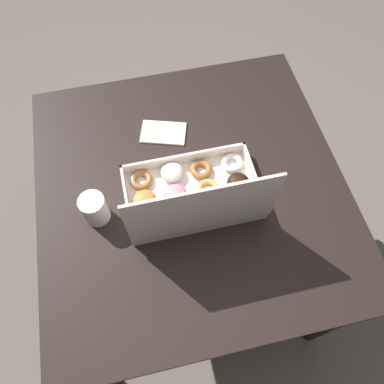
% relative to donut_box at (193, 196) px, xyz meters
% --- Properties ---
extents(ground_plane, '(8.00, 8.00, 0.00)m').
position_rel_donut_box_xyz_m(ground_plane, '(-0.01, -0.06, -0.80)').
color(ground_plane, '#6B6054').
extents(dining_table, '(0.96, 1.00, 0.75)m').
position_rel_donut_box_xyz_m(dining_table, '(-0.01, -0.06, -0.15)').
color(dining_table, black).
rests_on(dining_table, ground_plane).
extents(donut_box, '(0.40, 0.26, 0.27)m').
position_rel_donut_box_xyz_m(donut_box, '(0.00, 0.00, 0.00)').
color(donut_box, silver).
rests_on(donut_box, dining_table).
extents(coffee_mug, '(0.08, 0.08, 0.10)m').
position_rel_donut_box_xyz_m(coffee_mug, '(0.29, -0.02, 0.00)').
color(coffee_mug, white).
rests_on(coffee_mug, dining_table).
extents(paper_napkin, '(0.17, 0.13, 0.01)m').
position_rel_donut_box_xyz_m(paper_napkin, '(0.04, -0.28, -0.04)').
color(paper_napkin, beige).
rests_on(paper_napkin, dining_table).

